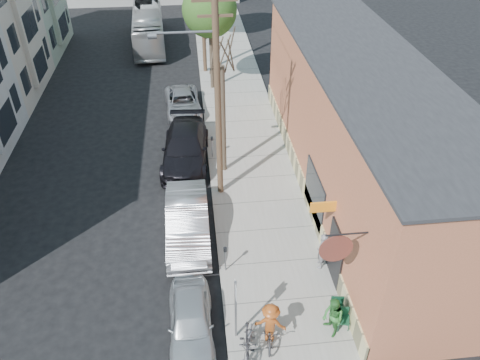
{
  "coord_description": "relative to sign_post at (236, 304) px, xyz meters",
  "views": [
    {
      "loc": [
        1.39,
        -13.38,
        14.35
      ],
      "look_at": [
        3.31,
        4.02,
        1.5
      ],
      "focal_mm": 35.0,
      "sensor_mm": 36.0,
      "label": 1
    }
  ],
  "objects": [
    {
      "name": "patron_grey",
      "position": [
        3.77,
        2.94,
        -0.83
      ],
      "size": [
        0.51,
        0.68,
        1.7
      ],
      "primitive_type": "imported",
      "rotation": [
        0.0,
        0.0,
        -1.76
      ],
      "color": "slate",
      "rests_on": "sidewalk"
    },
    {
      "name": "parked_bike_b",
      "position": [
        0.38,
        -0.65,
        -1.24
      ],
      "size": [
        0.98,
        1.76,
        0.88
      ],
      "primitive_type": "imported",
      "rotation": [
        0.0,
        0.0,
        -0.25
      ],
      "color": "slate",
      "rests_on": "sidewalk"
    },
    {
      "name": "cyclist",
      "position": [
        1.16,
        -0.25,
        -0.83
      ],
      "size": [
        1.24,
        0.93,
        1.71
      ],
      "primitive_type": "imported",
      "rotation": [
        0.0,
        0.0,
        2.84
      ],
      "color": "#974316",
      "rests_on": "sidewalk"
    },
    {
      "name": "ground",
      "position": [
        -2.35,
        3.36,
        -1.83
      ],
      "size": [
        120.0,
        120.0,
        0.0
      ],
      "primitive_type": "plane",
      "color": "black"
    },
    {
      "name": "bus",
      "position": [
        -4.33,
        30.0,
        -0.4
      ],
      "size": [
        2.97,
        10.39,
        2.86
      ],
      "primitive_type": "imported",
      "rotation": [
        0.0,
        0.0,
        0.06
      ],
      "color": "silver",
      "rests_on": "ground"
    },
    {
      "name": "parking_meter_far",
      "position": [
        -0.1,
        11.56,
        -0.85
      ],
      "size": [
        0.14,
        0.14,
        1.24
      ],
      "color": "slate",
      "rests_on": "sidewalk"
    },
    {
      "name": "parked_bike_a",
      "position": [
        0.3,
        -0.74,
        -1.12
      ],
      "size": [
        0.72,
        1.92,
        1.12
      ],
      "primitive_type": "imported",
      "rotation": [
        0.0,
        0.0,
        -0.1
      ],
      "color": "black",
      "rests_on": "sidewalk"
    },
    {
      "name": "tree_leafy_mid",
      "position": [
        0.45,
        20.44,
        3.64
      ],
      "size": [
        3.52,
        3.52,
        7.1
      ],
      "color": "#44392C",
      "rests_on": "sidewalk"
    },
    {
      "name": "cyclist_bike",
      "position": [
        1.16,
        -0.25,
        -1.21
      ],
      "size": [
        0.88,
        1.85,
        0.94
      ],
      "primitive_type": "imported",
      "rotation": [
        0.0,
        0.0,
        -0.15
      ],
      "color": "black",
      "rests_on": "sidewalk"
    },
    {
      "name": "car_3",
      "position": [
        -1.63,
        17.24,
        -1.19
      ],
      "size": [
        2.47,
        4.78,
        1.29
      ],
      "primitive_type": "imported",
      "rotation": [
        0.0,
        0.0,
        0.07
      ],
      "color": "#9C9DA4",
      "rests_on": "ground"
    },
    {
      "name": "tree_bare",
      "position": [
        0.45,
        10.28,
        1.21
      ],
      "size": [
        0.24,
        0.24,
        5.78
      ],
      "color": "#44392C",
      "rests_on": "sidewalk"
    },
    {
      "name": "car_1",
      "position": [
        -1.55,
        5.45,
        -0.97
      ],
      "size": [
        1.84,
        5.23,
        1.72
      ],
      "primitive_type": "imported",
      "rotation": [
        0.0,
        0.0,
        0.0
      ],
      "color": "#B2B2BA",
      "rests_on": "ground"
    },
    {
      "name": "car_0",
      "position": [
        -1.55,
        0.4,
        -1.17
      ],
      "size": [
        1.61,
        3.9,
        1.32
      ],
      "primitive_type": "imported",
      "rotation": [
        0.0,
        0.0,
        0.01
      ],
      "color": "#B8BCC1",
      "rests_on": "ground"
    },
    {
      "name": "utility_pole_near",
      "position": [
        0.04,
        8.41,
        3.58
      ],
      "size": [
        3.57,
        0.28,
        10.0
      ],
      "color": "#503A28",
      "rests_on": "sidewalk"
    },
    {
      "name": "patio_chair_b",
      "position": [
        3.75,
        0.37,
        -1.24
      ],
      "size": [
        0.58,
        0.58,
        0.88
      ],
      "primitive_type": null,
      "rotation": [
        0.0,
        0.0,
        -0.18
      ],
      "color": "#103B26",
      "rests_on": "sidewalk"
    },
    {
      "name": "car_2",
      "position": [
        -1.55,
        11.49,
        -0.98
      ],
      "size": [
        2.83,
        6.03,
        1.7
      ],
      "primitive_type": "imported",
      "rotation": [
        0.0,
        0.0,
        -0.08
      ],
      "color": "black",
      "rests_on": "ground"
    },
    {
      "name": "patio_chair_a",
      "position": [
        3.8,
        -0.07,
        -1.24
      ],
      "size": [
        0.63,
        0.63,
        0.88
      ],
      "primitive_type": null,
      "rotation": [
        0.0,
        0.0,
        -0.3
      ],
      "color": "#103B26",
      "rests_on": "sidewalk"
    },
    {
      "name": "sign_post",
      "position": [
        0.0,
        0.0,
        0.0
      ],
      "size": [
        0.07,
        0.45,
        2.8
      ],
      "color": "slate",
      "rests_on": "sidewalk"
    },
    {
      "name": "sidewalk",
      "position": [
        1.9,
        14.36,
        -1.76
      ],
      "size": [
        4.5,
        58.0,
        0.15
      ],
      "primitive_type": "cube",
      "color": "gray",
      "rests_on": "ground"
    },
    {
      "name": "cafe_building",
      "position": [
        6.64,
        8.35,
        1.47
      ],
      "size": [
        6.6,
        20.2,
        6.61
      ],
      "color": "#B66443",
      "rests_on": "ground"
    },
    {
      "name": "parking_meter_near",
      "position": [
        -0.1,
        3.12,
        -0.85
      ],
      "size": [
        0.14,
        0.14,
        1.24
      ],
      "color": "slate",
      "rests_on": "sidewalk"
    },
    {
      "name": "patron_green",
      "position": [
        3.34,
        -0.26,
        -0.85
      ],
      "size": [
        0.82,
        0.95,
        1.67
      ],
      "primitive_type": "imported",
      "rotation": [
        0.0,
        0.0,
        -1.31
      ],
      "color": "#2D712E",
      "rests_on": "sidewalk"
    }
  ]
}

